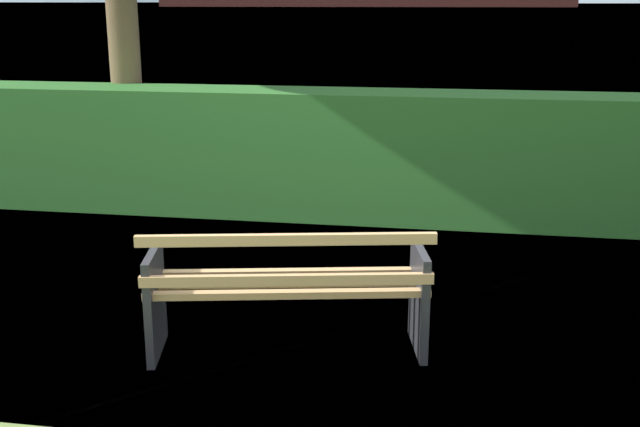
{
  "coord_description": "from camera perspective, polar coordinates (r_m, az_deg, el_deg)",
  "views": [
    {
      "loc": [
        0.98,
        -4.51,
        2.18
      ],
      "look_at": [
        0.0,
        1.21,
        0.58
      ],
      "focal_mm": 43.75,
      "sensor_mm": 36.0,
      "label": 1
    }
  ],
  "objects": [
    {
      "name": "water_surface",
      "position": [
        313.37,
        9.89,
        14.84
      ],
      "size": [
        620.0,
        620.0,
        0.0
      ],
      "primitive_type": "plane",
      "color": "#7A99A8",
      "rests_on": "ground_plane"
    },
    {
      "name": "ground_plane",
      "position": [
        5.11,
        -2.33,
        -9.84
      ],
      "size": [
        1400.0,
        1400.0,
        0.0
      ],
      "primitive_type": "plane",
      "color": "olive"
    },
    {
      "name": "hedge_row",
      "position": [
        7.96,
        2.47,
        4.31
      ],
      "size": [
        8.26,
        0.75,
        1.29
      ],
      "primitive_type": "cube",
      "color": "#2D6B28",
      "rests_on": "ground_plane"
    },
    {
      "name": "park_bench",
      "position": [
        4.89,
        -2.39,
        -5.61
      ],
      "size": [
        1.83,
        0.91,
        0.87
      ],
      "color": "tan",
      "rests_on": "ground_plane"
    }
  ]
}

